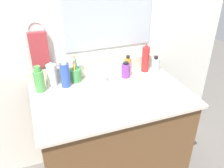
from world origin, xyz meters
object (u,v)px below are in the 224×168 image
faucet (103,78)px  bottle_cream_purple (126,70)px  cup_green (75,74)px  bottle_shampoo_blue (65,74)px  bottle_toner_green (39,80)px  bottle_oil_amber (128,64)px  hand_towel (39,50)px  bottle_gel_clear (155,65)px  bottle_lotion_white (52,74)px  bottle_spray_red (145,59)px

faucet → bottle_cream_purple: 0.17m
faucet → cup_green: cup_green is taller
bottle_shampoo_blue → bottle_toner_green: bearing=-178.4°
bottle_oil_amber → bottle_shampoo_blue: 0.46m
bottle_shampoo_blue → hand_towel: bearing=137.5°
bottle_gel_clear → bottle_toner_green: 0.78m
bottle_shampoo_blue → bottle_lotion_white: 0.09m
hand_towel → bottle_spray_red: size_ratio=1.06×
bottle_spray_red → bottle_gel_clear: size_ratio=1.77×
bottle_shampoo_blue → bottle_gel_clear: bottle_shampoo_blue is taller
hand_towel → bottle_oil_amber: (0.58, -0.04, -0.17)m
hand_towel → bottle_cream_purple: hand_towel is taller
bottle_oil_amber → bottle_cream_purple: (-0.05, -0.08, -0.00)m
cup_green → hand_towel: bearing=160.8°
faucet → bottle_oil_amber: 0.23m
bottle_shampoo_blue → bottle_toner_green: size_ratio=1.13×
bottle_cream_purple → bottle_gel_clear: size_ratio=0.92×
bottle_shampoo_blue → bottle_gel_clear: (0.63, -0.01, -0.03)m
bottle_spray_red → bottle_shampoo_blue: (-0.56, -0.02, -0.01)m
bottle_spray_red → hand_towel: bearing=172.5°
faucet → bottle_toner_green: size_ratio=0.97×
bottle_toner_green → faucet: bearing=-2.5°
bottle_cream_purple → bottle_lotion_white: bearing=172.6°
hand_towel → bottle_shampoo_blue: bearing=-42.5°
faucet → bottle_toner_green: 0.40m
bottle_shampoo_blue → cup_green: bottle_shampoo_blue is taller
bottle_oil_amber → bottle_gel_clear: 0.19m
bottle_lotion_white → bottle_toner_green: (-0.08, -0.05, 0.00)m
hand_towel → bottle_spray_red: bearing=-7.5°
cup_green → bottle_toner_green: bearing=-167.9°
bottle_cream_purple → bottle_shampoo_blue: bottle_shampoo_blue is taller
bottle_cream_purple → bottle_lotion_white: 0.48m
hand_towel → cup_green: (0.20, -0.07, -0.17)m
bottle_toner_green → cup_green: (0.23, 0.05, -0.02)m
hand_towel → bottle_toner_green: hand_towel is taller
faucet → bottle_lotion_white: bottle_lotion_white is taller
bottle_cream_purple → hand_towel: bearing=166.4°
hand_towel → bottle_spray_red: hand_towel is taller
hand_towel → bottle_lotion_white: hand_towel is taller
bottle_cream_purple → bottle_toner_green: bearing=179.0°
bottle_gel_clear → bottle_cream_purple: bearing=-179.5°
hand_towel → faucet: 0.43m
faucet → bottle_gel_clear: (0.39, 0.01, 0.02)m
bottle_toner_green → bottle_lotion_white: bearing=32.3°
bottle_gel_clear → faucet: bearing=-178.6°
bottle_lotion_white → cup_green: bearing=-1.0°
bottle_gel_clear → bottle_toner_green: size_ratio=0.71×
faucet → bottle_toner_green: bearing=177.5°
faucet → bottle_cream_purple: bottle_cream_purple is taller
faucet → bottle_oil_amber: bearing=23.0°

